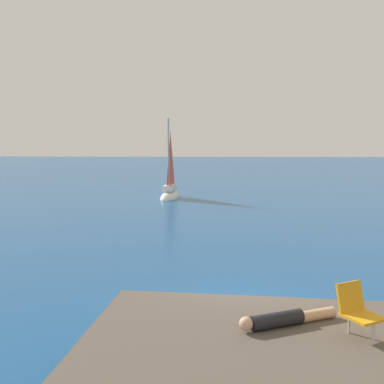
% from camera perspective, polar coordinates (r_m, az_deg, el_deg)
% --- Properties ---
extents(ground_plane, '(160.00, 160.00, 0.00)m').
position_cam_1_polar(ground_plane, '(11.33, 6.88, -14.51)').
color(ground_plane, navy).
extents(shore_ledge, '(7.34, 4.70, 1.09)m').
position_cam_1_polar(shore_ledge, '(7.76, 14.48, -20.81)').
color(shore_ledge, brown).
rests_on(shore_ledge, ground).
extents(boulder_seaward, '(1.38, 1.11, 0.91)m').
position_cam_1_polar(boulder_seaward, '(10.11, 20.94, -17.66)').
color(boulder_seaward, '#544443').
rests_on(boulder_seaward, ground).
extents(sailboat_near, '(1.54, 3.12, 5.68)m').
position_cam_1_polar(sailboat_near, '(31.20, -2.66, -0.18)').
color(sailboat_near, white).
rests_on(sailboat_near, ground).
extents(person_sunbather, '(1.65, 0.87, 0.25)m').
position_cam_1_polar(person_sunbather, '(8.00, 10.88, -14.64)').
color(person_sunbather, black).
rests_on(person_sunbather, shore_ledge).
extents(beach_chair, '(0.71, 0.75, 0.80)m').
position_cam_1_polar(beach_chair, '(7.78, 19.08, -12.97)').
color(beach_chair, orange).
rests_on(beach_chair, shore_ledge).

